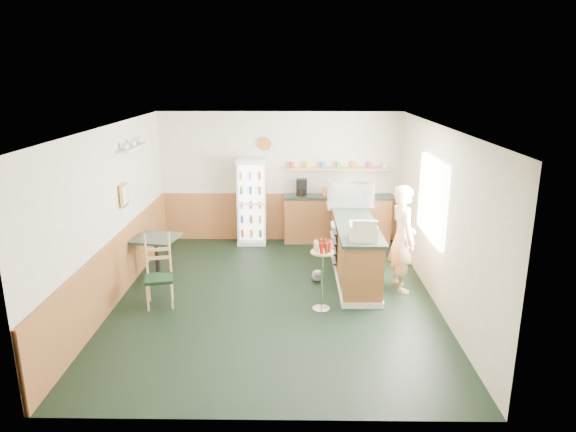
{
  "coord_description": "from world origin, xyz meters",
  "views": [
    {
      "loc": [
        0.31,
        -7.53,
        3.47
      ],
      "look_at": [
        0.2,
        0.6,
        1.18
      ],
      "focal_mm": 32.0,
      "sensor_mm": 36.0,
      "label": 1
    }
  ],
  "objects_px": {
    "cash_register": "(363,231)",
    "condiment_stand": "(322,264)",
    "cafe_chair": "(160,268)",
    "drinks_fridge": "(252,201)",
    "display_case": "(350,195)",
    "shopkeeper": "(402,238)",
    "cafe_table": "(157,250)"
  },
  "relations": [
    {
      "from": "drinks_fridge",
      "to": "cash_register",
      "type": "relative_size",
      "value": 4.12
    },
    {
      "from": "cash_register",
      "to": "cafe_chair",
      "type": "xyz_separation_m",
      "value": [
        -3.1,
        -0.14,
        -0.55
      ]
    },
    {
      "from": "cafe_chair",
      "to": "shopkeeper",
      "type": "bearing_deg",
      "value": -4.14
    },
    {
      "from": "drinks_fridge",
      "to": "shopkeeper",
      "type": "height_order",
      "value": "drinks_fridge"
    },
    {
      "from": "cash_register",
      "to": "condiment_stand",
      "type": "distance_m",
      "value": 0.82
    },
    {
      "from": "display_case",
      "to": "condiment_stand",
      "type": "relative_size",
      "value": 0.8
    },
    {
      "from": "cash_register",
      "to": "cafe_table",
      "type": "bearing_deg",
      "value": 168.55
    },
    {
      "from": "display_case",
      "to": "shopkeeper",
      "type": "relative_size",
      "value": 0.49
    },
    {
      "from": "cash_register",
      "to": "cafe_table",
      "type": "height_order",
      "value": "cash_register"
    },
    {
      "from": "cash_register",
      "to": "cafe_chair",
      "type": "distance_m",
      "value": 3.15
    },
    {
      "from": "condiment_stand",
      "to": "drinks_fridge",
      "type": "bearing_deg",
      "value": 112.35
    },
    {
      "from": "shopkeeper",
      "to": "display_case",
      "type": "bearing_deg",
      "value": 16.02
    },
    {
      "from": "drinks_fridge",
      "to": "shopkeeper",
      "type": "relative_size",
      "value": 1.01
    },
    {
      "from": "drinks_fridge",
      "to": "display_case",
      "type": "xyz_separation_m",
      "value": [
        1.93,
        -0.93,
        0.37
      ]
    },
    {
      "from": "cash_register",
      "to": "drinks_fridge",
      "type": "bearing_deg",
      "value": 126.14
    },
    {
      "from": "condiment_stand",
      "to": "cafe_chair",
      "type": "distance_m",
      "value": 2.48
    },
    {
      "from": "cash_register",
      "to": "cafe_chair",
      "type": "bearing_deg",
      "value": -175.68
    },
    {
      "from": "cash_register",
      "to": "condiment_stand",
      "type": "height_order",
      "value": "cash_register"
    },
    {
      "from": "display_case",
      "to": "cafe_table",
      "type": "bearing_deg",
      "value": -162.31
    },
    {
      "from": "condiment_stand",
      "to": "cash_register",
      "type": "bearing_deg",
      "value": 28.94
    },
    {
      "from": "display_case",
      "to": "cafe_table",
      "type": "height_order",
      "value": "display_case"
    },
    {
      "from": "shopkeeper",
      "to": "cafe_table",
      "type": "xyz_separation_m",
      "value": [
        -4.1,
        0.37,
        -0.34
      ]
    },
    {
      "from": "cash_register",
      "to": "cafe_table",
      "type": "xyz_separation_m",
      "value": [
        -3.4,
        0.79,
        -0.59
      ]
    },
    {
      "from": "drinks_fridge",
      "to": "cafe_table",
      "type": "xyz_separation_m",
      "value": [
        -1.47,
        -2.02,
        -0.35
      ]
    },
    {
      "from": "cash_register",
      "to": "shopkeeper",
      "type": "bearing_deg",
      "value": 32.74
    },
    {
      "from": "cash_register",
      "to": "cafe_chair",
      "type": "relative_size",
      "value": 0.39
    },
    {
      "from": "display_case",
      "to": "cafe_chair",
      "type": "relative_size",
      "value": 0.79
    },
    {
      "from": "shopkeeper",
      "to": "cafe_chair",
      "type": "xyz_separation_m",
      "value": [
        -3.8,
        -0.57,
        -0.31
      ]
    },
    {
      "from": "shopkeeper",
      "to": "cash_register",
      "type": "bearing_deg",
      "value": 111.4
    },
    {
      "from": "drinks_fridge",
      "to": "cash_register",
      "type": "height_order",
      "value": "drinks_fridge"
    },
    {
      "from": "cash_register",
      "to": "shopkeeper",
      "type": "xyz_separation_m",
      "value": [
        0.7,
        0.42,
        -0.25
      ]
    },
    {
      "from": "display_case",
      "to": "cash_register",
      "type": "distance_m",
      "value": 1.88
    }
  ]
}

